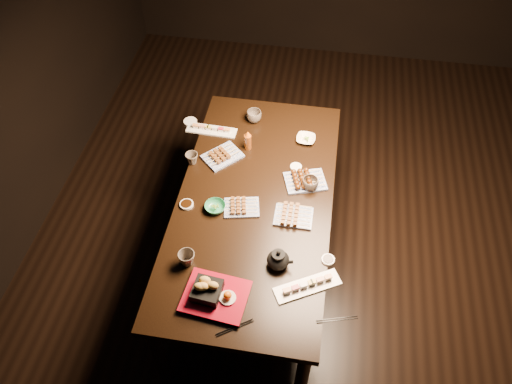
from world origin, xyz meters
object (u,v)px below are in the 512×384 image
teacup_far_right (254,116)px  teapot (278,258)px  sushi_platter_far (211,129)px  yakitori_plate_left (222,154)px  condiment_bottle (248,140)px  dining_table (255,238)px  tempura_tray (215,292)px  teacup_far_left (192,158)px  edamame_bowl_green (215,207)px  edamame_bowl_cream (306,139)px  yakitori_plate_right (294,214)px  teacup_mid_right (310,184)px  teacup_near_left (187,258)px  yakitori_plate_center (242,206)px  sushi_platter_near (308,285)px

teacup_far_right → teapot: (0.31, -1.10, 0.02)m
teapot → sushi_platter_far: bearing=130.4°
yakitori_plate_left → teapot: teapot is taller
teapot → condiment_bottle: 0.89m
dining_table → sushi_platter_far: 0.77m
tempura_tray → teacup_far_left: (-0.34, 0.89, -0.02)m
edamame_bowl_green → edamame_bowl_cream: 0.79m
yakitori_plate_right → teapot: size_ratio=1.53×
edamame_bowl_green → teacup_mid_right: 0.58m
sushi_platter_far → condiment_bottle: size_ratio=2.33×
yakitori_plate_left → teacup_near_left: (-0.02, -0.79, 0.01)m
sushi_platter_far → edamame_bowl_green: 0.66m
dining_table → yakitori_plate_center: size_ratio=9.00×
yakitori_plate_right → teacup_far_right: size_ratio=2.15×
edamame_bowl_green → condiment_bottle: size_ratio=0.84×
yakitori_plate_right → teacup_mid_right: size_ratio=2.21×
edamame_bowl_green → sushi_platter_far: bearing=104.4°
yakitori_plate_center → teacup_near_left: teacup_near_left is taller
sushi_platter_far → yakitori_plate_right: size_ratio=1.54×
edamame_bowl_green → teacup_far_right: 0.79m
yakitori_plate_right → teacup_far_left: teacup_far_left is taller
edamame_bowl_cream → teacup_far_right: teacup_far_right is taller
teacup_mid_right → condiment_bottle: size_ratio=0.69×
yakitori_plate_left → condiment_bottle: 0.18m
edamame_bowl_green → condiment_bottle: 0.54m
sushi_platter_far → yakitori_plate_center: (0.31, -0.61, 0.01)m
condiment_bottle → teacup_near_left: bearing=-100.5°
sushi_platter_far → teapot: 1.11m
teacup_mid_right → teacup_far_right: bearing=128.3°
dining_table → teacup_far_right: size_ratio=17.99×
sushi_platter_near → yakitori_plate_right: 0.45m
yakitori_plate_left → teacup_far_right: teacup_far_right is taller
edamame_bowl_green → teapot: size_ratio=0.85×
yakitori_plate_left → teacup_mid_right: size_ratio=2.36×
yakitori_plate_center → teacup_far_right: (-0.05, 0.76, 0.01)m
sushi_platter_far → teacup_far_left: (-0.06, -0.30, 0.02)m
yakitori_plate_center → yakitori_plate_left: (-0.19, 0.39, 0.00)m
tempura_tray → yakitori_plate_left: bearing=105.7°
sushi_platter_near → yakitori_plate_right: yakitori_plate_right is taller
teacup_far_right → tempura_tray: bearing=-88.8°
edamame_bowl_cream → teacup_far_right: size_ratio=1.22×
yakitori_plate_center → teacup_far_left: bearing=128.3°
sushi_platter_far → teacup_far_left: size_ratio=4.24×
sushi_platter_near → yakitori_plate_right: (-0.12, 0.43, 0.01)m
edamame_bowl_green → tempura_tray: 0.57m
yakitori_plate_left → condiment_bottle: (0.14, 0.11, 0.04)m
sushi_platter_near → teacup_far_left: size_ratio=4.46×
yakitori_plate_left → teacup_far_left: size_ratio=2.95×
yakitori_plate_center → yakitori_plate_right: size_ratio=0.93×
teacup_far_right → edamame_bowl_green: bearing=-96.9°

